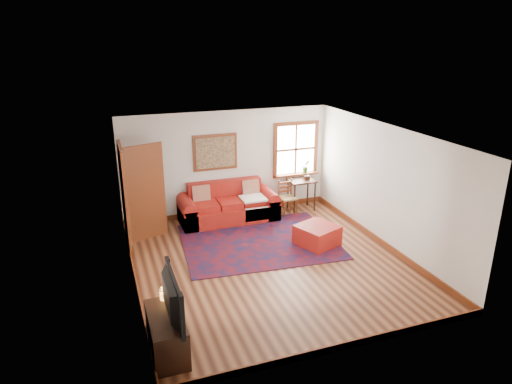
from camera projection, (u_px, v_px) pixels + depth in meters
name	position (u px, v px, depth m)	size (l,w,h in m)	color
ground	(269.00, 262.00, 8.76)	(5.50, 5.50, 0.00)	#472113
room_envelope	(269.00, 180.00, 8.23)	(5.04, 5.54, 2.52)	silver
window	(297.00, 155.00, 11.30)	(1.18, 0.20, 1.38)	white
doorway	(137.00, 194.00, 9.29)	(0.89, 1.08, 2.14)	black
framed_artwork	(215.00, 152.00, 10.57)	(1.05, 0.07, 0.85)	brown
persian_rug	(259.00, 241.00, 9.62)	(3.16, 2.52, 0.02)	#5C0D14
red_leather_sofa	(228.00, 208.00, 10.67)	(2.26, 0.93, 0.89)	#A41B15
red_ottoman	(317.00, 235.00, 9.42)	(0.74, 0.74, 0.42)	#A41B15
side_table	(302.00, 185.00, 11.18)	(0.64, 0.48, 0.77)	black
ladder_back_chair	(287.00, 196.00, 11.01)	(0.41, 0.39, 0.83)	tan
media_cabinet	(167.00, 334.00, 6.22)	(0.46, 1.02, 0.56)	black
television	(166.00, 298.00, 5.98)	(1.11, 0.15, 0.64)	black
candle_hurricane	(164.00, 294.00, 6.49)	(0.12, 0.12, 0.18)	silver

